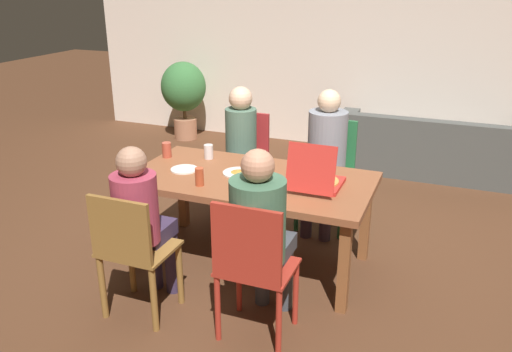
{
  "coord_description": "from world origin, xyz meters",
  "views": [
    {
      "loc": [
        1.38,
        -3.4,
        2.14
      ],
      "look_at": [
        0.0,
        0.1,
        0.7
      ],
      "focal_mm": 36.68,
      "sensor_mm": 36.0,
      "label": 1
    }
  ],
  "objects_px": {
    "person_1": "(142,215)",
    "plate_1": "(184,169)",
    "chair_1": "(132,251)",
    "plate_0": "(239,172)",
    "person_2": "(261,226)",
    "person_0": "(326,150)",
    "person_3": "(238,143)",
    "drinking_glass_1": "(209,152)",
    "couch": "(427,150)",
    "chair_2": "(252,264)",
    "drinking_glass_0": "(253,177)",
    "chair_3": "(245,160)",
    "pizza_box_0": "(317,180)",
    "chair_0": "(328,167)",
    "potted_plant": "(184,91)",
    "drinking_glass_2": "(199,177)",
    "dining_table": "(251,186)",
    "drinking_glass_3": "(167,150)"
  },
  "relations": [
    {
      "from": "plate_0",
      "to": "drinking_glass_2",
      "type": "distance_m",
      "value": 0.37
    },
    {
      "from": "drinking_glass_2",
      "to": "potted_plant",
      "type": "xyz_separation_m",
      "value": [
        -1.86,
        3.12,
        -0.12
      ]
    },
    {
      "from": "chair_3",
      "to": "potted_plant",
      "type": "xyz_separation_m",
      "value": [
        -1.7,
        1.9,
        0.17
      ]
    },
    {
      "from": "person_0",
      "to": "plate_1",
      "type": "xyz_separation_m",
      "value": [
        -0.91,
        -0.86,
        -0.01
      ]
    },
    {
      "from": "dining_table",
      "to": "person_2",
      "type": "xyz_separation_m",
      "value": [
        0.37,
        -0.75,
        0.08
      ]
    },
    {
      "from": "person_0",
      "to": "person_3",
      "type": "height_order",
      "value": "person_0"
    },
    {
      "from": "chair_0",
      "to": "potted_plant",
      "type": "relative_size",
      "value": 0.89
    },
    {
      "from": "person_3",
      "to": "plate_0",
      "type": "xyz_separation_m",
      "value": [
        0.32,
        -0.74,
        0.02
      ]
    },
    {
      "from": "dining_table",
      "to": "chair_0",
      "type": "distance_m",
      "value": 1.03
    },
    {
      "from": "chair_2",
      "to": "person_2",
      "type": "distance_m",
      "value": 0.23
    },
    {
      "from": "plate_0",
      "to": "person_2",
      "type": "bearing_deg",
      "value": -58.19
    },
    {
      "from": "chair_0",
      "to": "person_0",
      "type": "bearing_deg",
      "value": -90.0
    },
    {
      "from": "drinking_glass_2",
      "to": "pizza_box_0",
      "type": "bearing_deg",
      "value": 19.4
    },
    {
      "from": "chair_2",
      "to": "drinking_glass_0",
      "type": "bearing_deg",
      "value": 111.45
    },
    {
      "from": "person_3",
      "to": "plate_1",
      "type": "height_order",
      "value": "person_3"
    },
    {
      "from": "drinking_glass_1",
      "to": "drinking_glass_2",
      "type": "distance_m",
      "value": 0.59
    },
    {
      "from": "chair_3",
      "to": "plate_0",
      "type": "bearing_deg",
      "value": -70.09
    },
    {
      "from": "chair_1",
      "to": "drinking_glass_1",
      "type": "distance_m",
      "value": 1.25
    },
    {
      "from": "drinking_glass_1",
      "to": "drinking_glass_3",
      "type": "xyz_separation_m",
      "value": [
        -0.34,
        -0.09,
        0.0
      ]
    },
    {
      "from": "person_1",
      "to": "drinking_glass_3",
      "type": "bearing_deg",
      "value": 111.47
    },
    {
      "from": "chair_0",
      "to": "couch",
      "type": "distance_m",
      "value": 1.9
    },
    {
      "from": "pizza_box_0",
      "to": "drinking_glass_1",
      "type": "relative_size",
      "value": 3.55
    },
    {
      "from": "chair_0",
      "to": "person_3",
      "type": "relative_size",
      "value": 0.78
    },
    {
      "from": "chair_2",
      "to": "plate_1",
      "type": "bearing_deg",
      "value": 137.38
    },
    {
      "from": "chair_3",
      "to": "plate_0",
      "type": "relative_size",
      "value": 3.89
    },
    {
      "from": "dining_table",
      "to": "chair_3",
      "type": "relative_size",
      "value": 1.93
    },
    {
      "from": "drinking_glass_1",
      "to": "drinking_glass_2",
      "type": "xyz_separation_m",
      "value": [
        0.2,
        -0.56,
        0.01
      ]
    },
    {
      "from": "person_2",
      "to": "chair_0",
      "type": "bearing_deg",
      "value": 90.0
    },
    {
      "from": "plate_1",
      "to": "couch",
      "type": "distance_m",
      "value": 3.23
    },
    {
      "from": "person_0",
      "to": "drinking_glass_3",
      "type": "bearing_deg",
      "value": -151.99
    },
    {
      "from": "chair_2",
      "to": "drinking_glass_2",
      "type": "height_order",
      "value": "chair_2"
    },
    {
      "from": "person_1",
      "to": "chair_3",
      "type": "bearing_deg",
      "value": 90.0
    },
    {
      "from": "chair_2",
      "to": "chair_3",
      "type": "bearing_deg",
      "value": 113.97
    },
    {
      "from": "drinking_glass_1",
      "to": "couch",
      "type": "xyz_separation_m",
      "value": [
        1.6,
        2.41,
        -0.53
      ]
    },
    {
      "from": "chair_1",
      "to": "chair_2",
      "type": "distance_m",
      "value": 0.81
    },
    {
      "from": "person_1",
      "to": "drinking_glass_3",
      "type": "xyz_separation_m",
      "value": [
        -0.39,
        0.98,
        0.1
      ]
    },
    {
      "from": "person_2",
      "to": "pizza_box_0",
      "type": "relative_size",
      "value": 2.94
    },
    {
      "from": "chair_1",
      "to": "person_3",
      "type": "xyz_separation_m",
      "value": [
        0.0,
        1.72,
        0.22
      ]
    },
    {
      "from": "person_1",
      "to": "person_3",
      "type": "distance_m",
      "value": 1.58
    },
    {
      "from": "person_1",
      "to": "plate_1",
      "type": "relative_size",
      "value": 5.54
    },
    {
      "from": "person_0",
      "to": "drinking_glass_3",
      "type": "distance_m",
      "value": 1.35
    },
    {
      "from": "person_1",
      "to": "plate_1",
      "type": "height_order",
      "value": "person_1"
    },
    {
      "from": "chair_2",
      "to": "drinking_glass_3",
      "type": "bearing_deg",
      "value": 138.38
    },
    {
      "from": "chair_1",
      "to": "plate_0",
      "type": "relative_size",
      "value": 3.69
    },
    {
      "from": "plate_0",
      "to": "couch",
      "type": "height_order",
      "value": "plate_0"
    },
    {
      "from": "dining_table",
      "to": "drinking_glass_0",
      "type": "xyz_separation_m",
      "value": [
        0.07,
        -0.15,
        0.14
      ]
    },
    {
      "from": "chair_2",
      "to": "pizza_box_0",
      "type": "height_order",
      "value": "pizza_box_0"
    },
    {
      "from": "person_0",
      "to": "person_1",
      "type": "xyz_separation_m",
      "value": [
        -0.81,
        -1.62,
        -0.05
      ]
    },
    {
      "from": "person_0",
      "to": "pizza_box_0",
      "type": "relative_size",
      "value": 3.0
    },
    {
      "from": "chair_0",
      "to": "person_2",
      "type": "xyz_separation_m",
      "value": [
        -0.0,
        -1.7,
        0.2
      ]
    }
  ]
}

